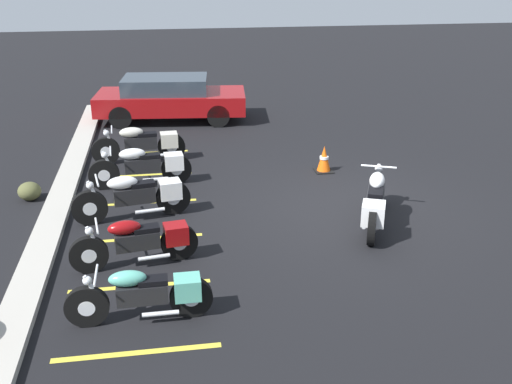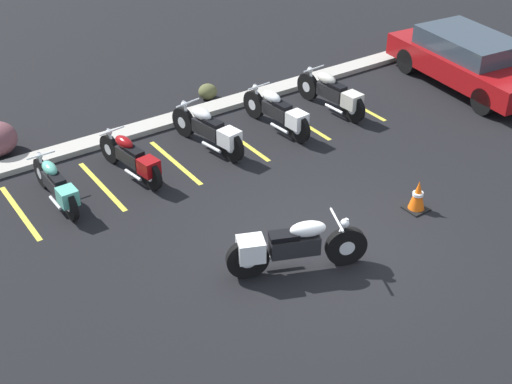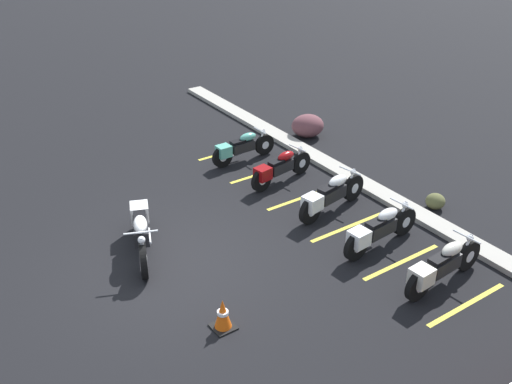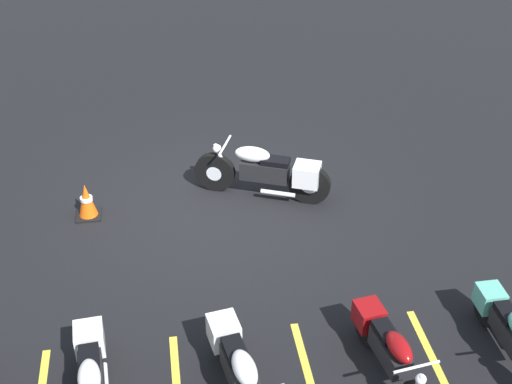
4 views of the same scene
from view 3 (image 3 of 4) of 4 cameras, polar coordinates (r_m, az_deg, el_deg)
name	(u,v)px [view 3 (image 3 of 4)]	position (r m, az deg, el deg)	size (l,w,h in m)	color
ground	(171,267)	(12.27, -8.09, -7.08)	(60.00, 60.00, 0.00)	black
motorcycle_white_featured	(141,230)	(12.61, -10.88, -3.56)	(2.21, 1.10, 0.92)	black
parked_bike_0	(241,148)	(16.15, -1.46, 4.25)	(0.55, 1.96, 0.77)	black
parked_bike_1	(279,168)	(15.02, 2.20, 2.29)	(0.65, 2.01, 0.79)	black
parked_bike_2	(330,195)	(13.81, 7.03, -0.32)	(0.73, 2.18, 0.86)	black
parked_bike_3	(378,230)	(12.71, 11.56, -3.55)	(0.61, 2.16, 0.85)	black
parked_bike_4	(441,266)	(11.92, 17.23, -6.77)	(0.61, 2.18, 0.86)	black
concrete_curb	(373,189)	(15.08, 11.07, 0.28)	(18.00, 0.50, 0.12)	#A8A399
landscape_rock_0	(435,201)	(14.64, 16.71, -0.85)	(0.46, 0.45, 0.37)	brown
landscape_rock_1	(308,126)	(17.80, 4.94, 6.31)	(0.96, 0.82, 0.67)	brown
traffic_cone	(223,315)	(10.59, -3.18, -11.60)	(0.40, 0.40, 0.60)	black
stall_line_0	(231,151)	(16.93, -2.38, 3.93)	(0.10, 2.10, 0.00)	gold
stall_line_1	(264,172)	(15.72, 0.79, 1.87)	(0.10, 2.10, 0.00)	gold
stall_line_2	(303,198)	(14.58, 4.47, -0.53)	(0.10, 2.10, 0.00)	gold
stall_line_3	(348,227)	(13.55, 8.74, -3.31)	(0.10, 2.10, 0.00)	gold
stall_line_4	(402,262)	(12.64, 13.70, -6.50)	(0.10, 2.10, 0.00)	gold
stall_line_5	(467,305)	(11.88, 19.44, -10.07)	(0.10, 2.10, 0.00)	gold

